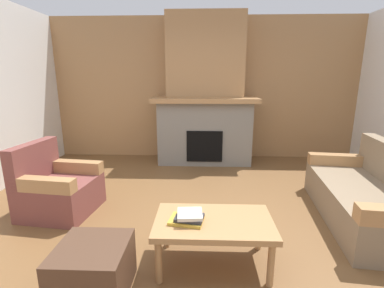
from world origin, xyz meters
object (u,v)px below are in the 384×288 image
(fireplace, at_px, (205,100))
(coffee_table, at_px, (214,226))
(couch, at_px, (370,197))
(armchair, at_px, (57,189))
(ottoman, at_px, (94,270))

(fireplace, bearing_deg, coffee_table, -88.83)
(couch, relative_size, coffee_table, 1.89)
(armchair, height_order, ottoman, armchair)
(couch, distance_m, ottoman, 2.95)
(couch, bearing_deg, fireplace, 129.25)
(armchair, bearing_deg, coffee_table, -26.42)
(couch, bearing_deg, coffee_table, -155.10)
(couch, height_order, armchair, same)
(couch, bearing_deg, armchair, 178.60)
(couch, bearing_deg, ottoman, -156.12)
(fireplace, distance_m, ottoman, 3.69)
(armchair, bearing_deg, fireplace, 50.62)
(coffee_table, height_order, ottoman, coffee_table)
(armchair, relative_size, coffee_table, 0.85)
(ottoman, bearing_deg, couch, 23.88)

